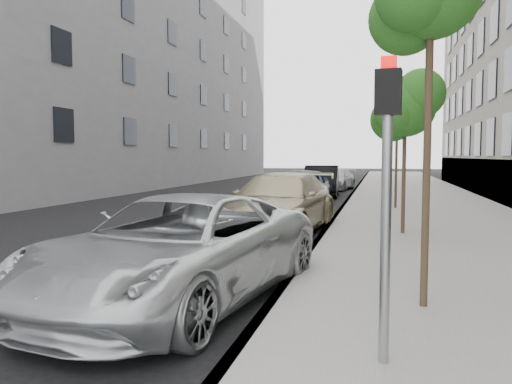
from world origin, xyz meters
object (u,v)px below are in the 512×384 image
at_px(signal_pole, 387,173).
at_px(sedan_black, 321,181).
at_px(suv, 279,203).
at_px(sedan_blue, 301,187).
at_px(sedan_rear, 336,179).
at_px(tree_far, 398,96).
at_px(tree_mid, 406,106).
at_px(minivan, 180,249).

relative_size(signal_pole, sedan_black, 0.59).
xyz_separation_m(suv, sedan_blue, (-0.52, 7.18, -0.01)).
bearing_deg(sedan_rear, tree_far, -65.19).
bearing_deg(tree_mid, sedan_black, 105.78).
xyz_separation_m(minivan, sedan_blue, (-0.38, 13.95, 0.04)).
distance_m(minivan, sedan_black, 19.44).
bearing_deg(signal_pole, tree_mid, 92.63).
xyz_separation_m(tree_far, signal_pole, (-0.56, -15.02, -2.42)).
height_order(signal_pole, sedan_black, signal_pole).
bearing_deg(minivan, sedan_rear, 99.31).
height_order(signal_pole, minivan, signal_pole).
distance_m(tree_mid, sedan_rear, 18.65).
relative_size(tree_far, signal_pole, 1.71).
bearing_deg(tree_mid, sedan_blue, 117.73).
relative_size(signal_pole, sedan_blue, 0.61).
height_order(minivan, sedan_blue, sedan_blue).
bearing_deg(sedan_black, minivan, -92.88).
xyz_separation_m(tree_far, suv, (-3.33, -6.37, -3.57)).
relative_size(minivan, sedan_rear, 1.25).
bearing_deg(signal_pole, sedan_black, 104.55).
relative_size(minivan, sedan_blue, 1.17).
xyz_separation_m(suv, sedan_black, (-0.29, 12.67, -0.02)).
xyz_separation_m(sedan_black, sedan_rear, (0.29, 5.34, -0.16)).
relative_size(signal_pole, sedan_rear, 0.65).
bearing_deg(tree_far, sedan_blue, 168.04).
bearing_deg(minivan, sedan_blue, 101.18).
relative_size(signal_pole, minivan, 0.52).
bearing_deg(tree_mid, sedan_rear, 100.39).
xyz_separation_m(tree_far, sedan_black, (-3.62, 6.30, -3.58)).
bearing_deg(suv, sedan_blue, 99.41).
relative_size(tree_mid, tree_far, 0.83).
xyz_separation_m(tree_far, sedan_rear, (-3.33, 11.64, -3.75)).
distance_m(tree_mid, sedan_black, 13.55).
height_order(tree_mid, sedan_blue, tree_mid).
xyz_separation_m(sedan_blue, sedan_rear, (0.52, 10.83, -0.16)).
height_order(minivan, suv, suv).
relative_size(minivan, suv, 0.98).
xyz_separation_m(minivan, sedan_rear, (0.14, 24.77, -0.13)).
relative_size(tree_mid, minivan, 0.74).
bearing_deg(sedan_rear, sedan_blue, -83.88).
xyz_separation_m(signal_pole, suv, (-2.77, 8.65, -1.15)).
relative_size(tree_mid, sedan_blue, 0.87).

